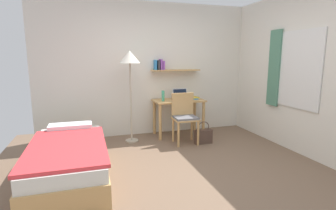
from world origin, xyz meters
The scene contains 11 objects.
ground_plane centered at (0.00, 0.00, 0.00)m, with size 5.28×5.28×0.00m, color brown.
wall_back centered at (0.00, 2.02, 1.30)m, with size 4.40×0.27×2.60m.
wall_right centered at (2.02, 0.03, 1.30)m, with size 0.10×4.40×2.60m.
bed centered at (-1.51, 0.32, 0.24)m, with size 0.92×1.87×0.54m.
desk centered at (0.48, 1.70, 0.58)m, with size 0.98×0.54×0.72m.
desk_chair centered at (0.42, 1.21, 0.51)m, with size 0.45×0.40×0.90m.
standing_lamp centered at (-0.49, 1.57, 1.45)m, with size 0.37×0.37×1.66m.
laptop centered at (0.55, 1.76, 0.77)m, with size 0.31×0.22×0.21m.
water_bottle centered at (0.14, 1.63, 0.82)m, with size 0.06×0.06×0.20m, color #42A87F.
book_stack centered at (0.80, 1.71, 0.74)m, with size 0.19×0.22×0.04m.
handbag centered at (0.73, 1.05, 0.14)m, with size 0.32×0.11×0.41m.
Camera 1 is at (-1.24, -3.13, 1.54)m, focal length 28.11 mm.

